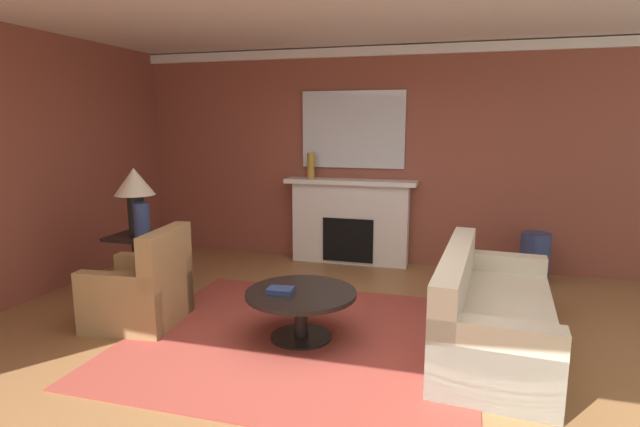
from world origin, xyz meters
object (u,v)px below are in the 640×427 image
Objects in this scene: vase_on_side_table at (142,220)px; armchair_near_window at (141,293)px; fireplace at (350,224)px; coffee_table at (301,303)px; table_lamp at (135,188)px; vase_mantel_left at (311,166)px; sofa at (490,316)px; vase_tall_corner at (534,258)px; mantel_mirror at (353,130)px; side_table at (139,260)px.

armchair_near_window is at bearing -57.95° from vase_on_side_table.
fireplace is 4.68× the size of vase_on_side_table.
armchair_near_window reaches higher than coffee_table.
vase_on_side_table is at bearing -38.66° from table_lamp.
vase_mantel_left reaches higher than coffee_table.
sofa is 3.25m from armchair_near_window.
vase_on_side_table is at bearing -157.27° from vase_tall_corner.
fireplace reaches higher than vase_on_side_table.
armchair_near_window is at bearing -148.28° from vase_tall_corner.
vase_on_side_table reaches higher than sofa.
fireplace reaches higher than armchair_near_window.
table_lamp is 0.38m from vase_on_side_table.
coffee_table is 3.20m from vase_tall_corner.
sofa is (1.76, -2.47, -1.54)m from mantel_mirror.
vase_tall_corner is (2.23, 2.29, -0.02)m from coffee_table.
mantel_mirror is 0.76m from vase_mantel_left.
armchair_near_window is 1.61m from coffee_table.
fireplace is 2.80m from side_table.
mantel_mirror is 3.22m from side_table.
side_table is at bearing 0.00° from table_lamp.
mantel_mirror is 1.90× the size of table_lamp.
mantel_mirror reaches higher than sofa.
coffee_table is (0.13, -2.71, -1.51)m from mantel_mirror.
sofa is at bearing -4.42° from vase_on_side_table.
vase_on_side_table is 2.45m from vase_mantel_left.
vase_tall_corner is 1.78× the size of vase_mantel_left.
coffee_table is at bearing -16.88° from side_table.
sofa is 3.42m from vase_mantel_left.
table_lamp is at bearing 173.94° from sofa.
vase_tall_corner is at bearing 22.73° from vase_on_side_table.
vase_mantel_left is (0.93, 2.62, 1.04)m from armchair_near_window.
vase_tall_corner is (4.22, 1.77, -0.58)m from vase_on_side_table.
table_lamp is 2.12× the size of vase_mantel_left.
fireplace is 2.57× the size of side_table.
fireplace is at bearing 44.07° from table_lamp.
fireplace reaches higher than coffee_table.
mantel_mirror is 3.70× the size of vase_on_side_table.
sofa is 2.16× the size of coffee_table.
fireplace is 2.61m from coffee_table.
vase_on_side_table reaches higher than coffee_table.
vase_on_side_table is 0.61× the size of vase_tall_corner.
vase_on_side_table is at bearing -130.39° from mantel_mirror.
armchair_near_window is (-1.48, -2.79, -1.54)m from mantel_mirror.
armchair_near_window is at bearing -109.54° from vase_mantel_left.
vase_mantel_left reaches higher than side_table.
armchair_near_window reaches higher than vase_tall_corner.
fireplace is 0.83× the size of sofa.
sofa is at bearing 5.75° from armchair_near_window.
mantel_mirror reaches higher than vase_on_side_table.
armchair_near_window is at bearing -117.94° from mantel_mirror.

